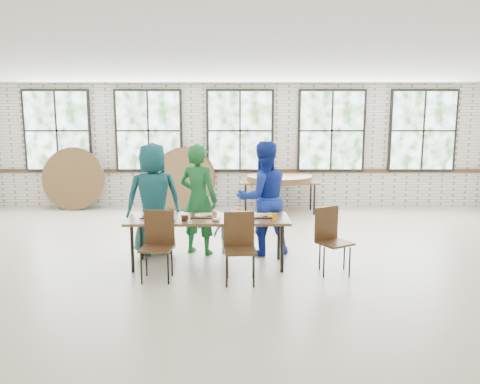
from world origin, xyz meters
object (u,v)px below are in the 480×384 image
object	(u,v)px
chair_near_left	(158,239)
storage_table	(279,183)
chair_near_right	(240,241)
dining_table	(208,221)

from	to	relation	value
chair_near_left	storage_table	distance (m)	4.89
chair_near_right	storage_table	bearing A→B (deg)	73.82
chair_near_right	storage_table	size ratio (longest dim) A/B	0.53
storage_table	chair_near_right	bearing A→B (deg)	-101.60
chair_near_right	dining_table	bearing A→B (deg)	121.09
chair_near_left	chair_near_right	distance (m)	1.14
chair_near_left	chair_near_right	size ratio (longest dim) A/B	1.00
dining_table	chair_near_left	bearing A→B (deg)	-142.30
storage_table	dining_table	bearing A→B (deg)	-109.71
dining_table	storage_table	world-z (taller)	same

